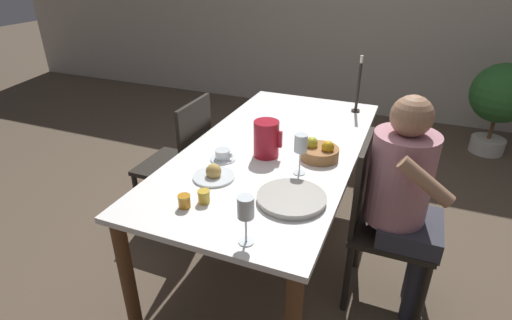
{
  "coord_description": "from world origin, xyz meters",
  "views": [
    {
      "loc": [
        0.71,
        -2.01,
        1.74
      ],
      "look_at": [
        0.0,
        -0.29,
        0.78
      ],
      "focal_mm": 28.0,
      "sensor_mm": 36.0,
      "label": 1
    }
  ],
  "objects_px": {
    "chair_person_side": "(381,220)",
    "bread_plate": "(214,174)",
    "wine_glass_juice": "(246,210)",
    "serving_tray": "(291,198)",
    "red_pitcher": "(266,139)",
    "jam_jar_amber": "(204,196)",
    "wine_glass_water": "(301,145)",
    "candlestick_tall": "(358,90)",
    "fruit_bowl": "(319,152)",
    "teacup_near_person": "(223,155)",
    "chair_opposite": "(181,161)",
    "person_seated": "(405,193)",
    "jam_jar_red": "(184,201)",
    "potted_plant": "(501,98)"
  },
  "relations": [
    {
      "from": "person_seated",
      "to": "wine_glass_water",
      "type": "relative_size",
      "value": 5.5
    },
    {
      "from": "candlestick_tall",
      "to": "fruit_bowl",
      "type": "bearing_deg",
      "value": -94.04
    },
    {
      "from": "bread_plate",
      "to": "potted_plant",
      "type": "distance_m",
      "value": 3.08
    },
    {
      "from": "serving_tray",
      "to": "jam_jar_amber",
      "type": "height_order",
      "value": "jam_jar_amber"
    },
    {
      "from": "wine_glass_water",
      "to": "bread_plate",
      "type": "distance_m",
      "value": 0.46
    },
    {
      "from": "fruit_bowl",
      "to": "candlestick_tall",
      "type": "xyz_separation_m",
      "value": [
        0.06,
        0.83,
        0.12
      ]
    },
    {
      "from": "red_pitcher",
      "to": "jam_jar_red",
      "type": "xyz_separation_m",
      "value": [
        -0.15,
        -0.62,
        -0.07
      ]
    },
    {
      "from": "red_pitcher",
      "to": "jam_jar_amber",
      "type": "relative_size",
      "value": 3.41
    },
    {
      "from": "chair_opposite",
      "to": "bread_plate",
      "type": "xyz_separation_m",
      "value": [
        0.5,
        -0.46,
        0.25
      ]
    },
    {
      "from": "teacup_near_person",
      "to": "jam_jar_red",
      "type": "relative_size",
      "value": 2.37
    },
    {
      "from": "fruit_bowl",
      "to": "serving_tray",
      "type": "bearing_deg",
      "value": -91.07
    },
    {
      "from": "jam_jar_red",
      "to": "candlestick_tall",
      "type": "xyz_separation_m",
      "value": [
        0.5,
        1.53,
        0.13
      ]
    },
    {
      "from": "chair_person_side",
      "to": "bread_plate",
      "type": "distance_m",
      "value": 0.91
    },
    {
      "from": "wine_glass_juice",
      "to": "bread_plate",
      "type": "bearing_deg",
      "value": 131.28
    },
    {
      "from": "chair_person_side",
      "to": "bread_plate",
      "type": "relative_size",
      "value": 4.4
    },
    {
      "from": "chair_person_side",
      "to": "teacup_near_person",
      "type": "bearing_deg",
      "value": -84.54
    },
    {
      "from": "wine_glass_water",
      "to": "red_pitcher",
      "type": "bearing_deg",
      "value": 151.32
    },
    {
      "from": "bread_plate",
      "to": "wine_glass_water",
      "type": "bearing_deg",
      "value": 28.51
    },
    {
      "from": "bread_plate",
      "to": "candlestick_tall",
      "type": "xyz_separation_m",
      "value": [
        0.5,
        1.24,
        0.14
      ]
    },
    {
      "from": "candlestick_tall",
      "to": "jam_jar_red",
      "type": "bearing_deg",
      "value": -108.02
    },
    {
      "from": "red_pitcher",
      "to": "jam_jar_amber",
      "type": "xyz_separation_m",
      "value": [
        -0.09,
        -0.55,
        -0.07
      ]
    },
    {
      "from": "chair_person_side",
      "to": "bread_plate",
      "type": "height_order",
      "value": "chair_person_side"
    },
    {
      "from": "candlestick_tall",
      "to": "potted_plant",
      "type": "height_order",
      "value": "candlestick_tall"
    },
    {
      "from": "wine_glass_water",
      "to": "bread_plate",
      "type": "bearing_deg",
      "value": -151.49
    },
    {
      "from": "person_seated",
      "to": "wine_glass_juice",
      "type": "xyz_separation_m",
      "value": [
        -0.56,
        -0.65,
        0.17
      ]
    },
    {
      "from": "person_seated",
      "to": "jam_jar_amber",
      "type": "height_order",
      "value": "person_seated"
    },
    {
      "from": "wine_glass_juice",
      "to": "serving_tray",
      "type": "height_order",
      "value": "wine_glass_juice"
    },
    {
      "from": "wine_glass_juice",
      "to": "red_pitcher",
      "type": "bearing_deg",
      "value": 105.15
    },
    {
      "from": "person_seated",
      "to": "fruit_bowl",
      "type": "distance_m",
      "value": 0.5
    },
    {
      "from": "wine_glass_water",
      "to": "serving_tray",
      "type": "distance_m",
      "value": 0.31
    },
    {
      "from": "bread_plate",
      "to": "potted_plant",
      "type": "xyz_separation_m",
      "value": [
        1.62,
        2.61,
        -0.19
      ]
    },
    {
      "from": "chair_opposite",
      "to": "jam_jar_amber",
      "type": "relative_size",
      "value": 15.55
    },
    {
      "from": "chair_opposite",
      "to": "person_seated",
      "type": "bearing_deg",
      "value": -98.64
    },
    {
      "from": "wine_glass_juice",
      "to": "wine_glass_water",
      "type": "bearing_deg",
      "value": 87.07
    },
    {
      "from": "bread_plate",
      "to": "jam_jar_amber",
      "type": "relative_size",
      "value": 3.53
    },
    {
      "from": "chair_person_side",
      "to": "bread_plate",
      "type": "xyz_separation_m",
      "value": [
        -0.82,
        -0.29,
        0.25
      ]
    },
    {
      "from": "serving_tray",
      "to": "bread_plate",
      "type": "height_order",
      "value": "bread_plate"
    },
    {
      "from": "wine_glass_water",
      "to": "potted_plant",
      "type": "xyz_separation_m",
      "value": [
        1.24,
        2.4,
        -0.34
      ]
    },
    {
      "from": "candlestick_tall",
      "to": "potted_plant",
      "type": "xyz_separation_m",
      "value": [
        1.12,
        1.36,
        -0.34
      ]
    },
    {
      "from": "jam_jar_red",
      "to": "candlestick_tall",
      "type": "height_order",
      "value": "candlestick_tall"
    },
    {
      "from": "person_seated",
      "to": "candlestick_tall",
      "type": "height_order",
      "value": "person_seated"
    },
    {
      "from": "red_pitcher",
      "to": "potted_plant",
      "type": "height_order",
      "value": "red_pitcher"
    },
    {
      "from": "candlestick_tall",
      "to": "person_seated",
      "type": "bearing_deg",
      "value": -67.52
    },
    {
      "from": "red_pitcher",
      "to": "jam_jar_red",
      "type": "bearing_deg",
      "value": -103.84
    },
    {
      "from": "person_seated",
      "to": "potted_plant",
      "type": "bearing_deg",
      "value": 163.24
    },
    {
      "from": "jam_jar_amber",
      "to": "fruit_bowl",
      "type": "relative_size",
      "value": 0.28
    },
    {
      "from": "wine_glass_juice",
      "to": "chair_opposite",
      "type": "bearing_deg",
      "value": 134.7
    },
    {
      "from": "person_seated",
      "to": "candlestick_tall",
      "type": "distance_m",
      "value": 1.09
    },
    {
      "from": "teacup_near_person",
      "to": "jam_jar_amber",
      "type": "xyz_separation_m",
      "value": [
        0.11,
        -0.42,
        0.01
      ]
    },
    {
      "from": "teacup_near_person",
      "to": "bread_plate",
      "type": "distance_m",
      "value": 0.21
    }
  ]
}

